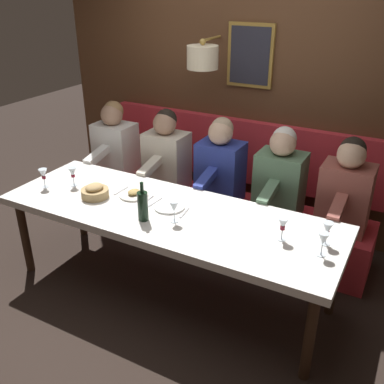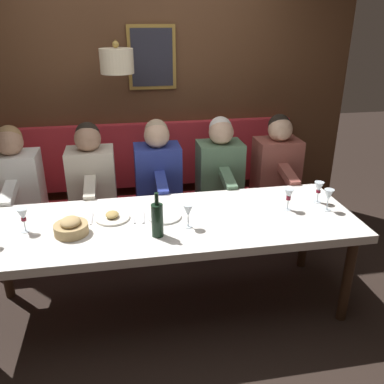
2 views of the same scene
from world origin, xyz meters
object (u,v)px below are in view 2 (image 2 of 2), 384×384
object	(u,v)px
dining_table	(167,228)
wine_glass_4	(188,211)
diner_nearest	(277,160)
diner_middle	(158,167)
wine_glass_2	(319,188)
diner_farthest	(16,176)
wine_glass_5	(289,195)
wine_bottle	(157,220)
wine_glass_1	(23,216)
wine_glass_3	(329,195)
diner_far	(91,171)
diner_near	(220,164)
bread_bowl	(71,227)

from	to	relation	value
dining_table	wine_glass_4	bearing A→B (deg)	-131.92
diner_nearest	dining_table	bearing A→B (deg)	127.83
diner_middle	wine_glass_4	world-z (taller)	diner_middle
diner_nearest	wine_glass_2	size ratio (longest dim) A/B	4.82
diner_farthest	wine_glass_5	size ratio (longest dim) A/B	4.82
wine_glass_2	wine_bottle	bearing A→B (deg)	103.55
diner_middle	diner_nearest	bearing A→B (deg)	-90.00
wine_glass_1	wine_glass_3	world-z (taller)	same
wine_glass_3	diner_farthest	bearing A→B (deg)	68.41
wine_glass_4	wine_glass_5	distance (m)	0.77
dining_table	diner_nearest	distance (m)	1.44
diner_farthest	wine_bottle	bearing A→B (deg)	-134.94
wine_glass_2	dining_table	bearing A→B (deg)	94.98
diner_far	diner_near	bearing A→B (deg)	-90.00
wine_glass_3	bread_bowl	xyz separation A→B (m)	(-0.03, 1.80, -0.07)
diner_farthest	wine_bottle	xyz separation A→B (m)	(-1.08, -1.08, 0.04)
wine_bottle	bread_bowl	bearing A→B (deg)	77.43
wine_glass_3	dining_table	bearing A→B (deg)	87.94
diner_near	wine_bottle	world-z (taller)	diner_near
diner_middle	diner_near	bearing A→B (deg)	-90.00
diner_near	bread_bowl	xyz separation A→B (m)	(-0.96, 1.22, -0.03)
diner_farthest	wine_glass_5	bearing A→B (deg)	-112.81
wine_glass_1	wine_glass_4	xyz separation A→B (m)	(-0.13, -1.06, 0.00)
diner_middle	wine_glass_5	bearing A→B (deg)	-135.06
dining_table	wine_glass_2	world-z (taller)	wine_glass_2
wine_glass_2	diner_near	bearing A→B (deg)	36.24
diner_near	wine_glass_2	distance (m)	0.97
diner_farthest	wine_glass_3	size ratio (longest dim) A/B	4.82
diner_farthest	wine_glass_1	bearing A→B (deg)	-165.12
dining_table	wine_glass_5	distance (m)	0.91
wine_glass_4	wine_glass_5	size ratio (longest dim) A/B	1.00
wine_glass_5	diner_far	bearing A→B (deg)	58.99
bread_bowl	wine_glass_3	bearing A→B (deg)	-88.91
dining_table	diner_nearest	size ratio (longest dim) A/B	3.35
diner_near	diner_middle	size ratio (longest dim) A/B	1.00
diner_farthest	bread_bowl	distance (m)	1.10
diner_nearest	diner_farthest	xyz separation A→B (m)	(0.00, 2.30, 0.00)
wine_glass_2	wine_glass_3	world-z (taller)	same
dining_table	diner_near	world-z (taller)	diner_near
diner_near	wine_glass_3	world-z (taller)	diner_near
wine_glass_4	wine_bottle	distance (m)	0.23
diner_middle	wine_bottle	distance (m)	1.09
diner_near	diner_middle	xyz separation A→B (m)	(0.00, 0.56, 0.00)
diner_farthest	wine_glass_2	size ratio (longest dim) A/B	4.82
wine_glass_3	wine_bottle	bearing A→B (deg)	97.15
diner_farthest	wine_glass_4	bearing A→B (deg)	-127.60
diner_nearest	wine_glass_2	distance (m)	0.78
wine_glass_2	wine_glass_5	size ratio (longest dim) A/B	1.00
wine_glass_1	wine_glass_3	xyz separation A→B (m)	(-0.05, -2.10, 0.00)
diner_nearest	wine_bottle	world-z (taller)	diner_nearest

